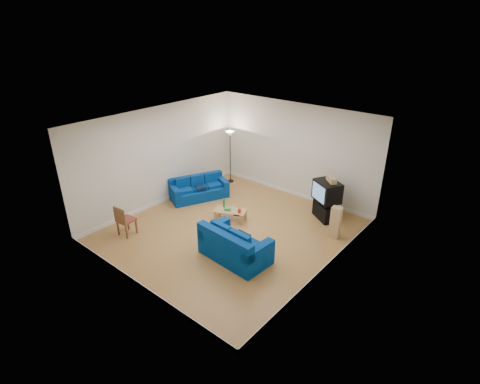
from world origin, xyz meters
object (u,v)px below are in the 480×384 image
Objects in this scene: sofa_three_seat at (199,190)px; television at (327,191)px; sofa_loveseat at (234,247)px; tv_stand at (325,211)px; coffee_table at (231,212)px.

television reaches higher than sofa_three_seat.
sofa_loveseat is at bearing -73.07° from television.
sofa_loveseat is 2.21× the size of tv_stand.
television reaches higher than coffee_table.
sofa_three_seat is at bearing 152.66° from sofa_loveseat.
sofa_loveseat is (3.27, -1.96, 0.06)m from sofa_three_seat.
television reaches higher than tv_stand.
sofa_loveseat reaches higher than sofa_three_seat.
television is at bearing 81.19° from sofa_loveseat.
coffee_table is at bearing 99.53° from sofa_three_seat.
sofa_three_seat is at bearing 165.19° from coffee_table.
sofa_three_seat reaches higher than coffee_table.
sofa_loveseat is 1.75× the size of coffee_table.
sofa_three_seat is 1.95m from coffee_table.
coffee_table is (-1.38, 1.46, -0.05)m from sofa_loveseat.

